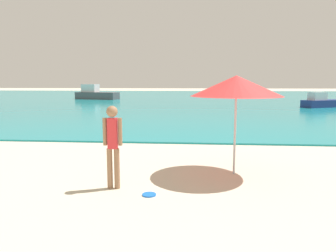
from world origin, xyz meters
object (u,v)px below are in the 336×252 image
(frisbee, at_px, (149,195))
(boat_far, at_px, (96,94))
(beach_umbrella, at_px, (236,86))
(person_standing, at_px, (113,142))
(boat_near, at_px, (322,102))

(frisbee, distance_m, boat_far, 32.40)
(frisbee, distance_m, beach_umbrella, 3.05)
(boat_far, bearing_deg, person_standing, -56.91)
(person_standing, bearing_deg, frisbee, 154.30)
(boat_near, relative_size, beach_umbrella, 1.68)
(boat_near, relative_size, boat_far, 0.70)
(beach_umbrella, bearing_deg, boat_near, 64.00)
(frisbee, height_order, beach_umbrella, beach_umbrella)
(frisbee, relative_size, beach_umbrella, 0.12)
(frisbee, height_order, boat_far, boat_far)
(boat_near, bearing_deg, person_standing, -147.24)
(boat_far, distance_m, beach_umbrella, 31.63)
(person_standing, relative_size, frisbee, 6.26)
(person_standing, height_order, frisbee, person_standing)
(boat_far, relative_size, beach_umbrella, 2.39)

